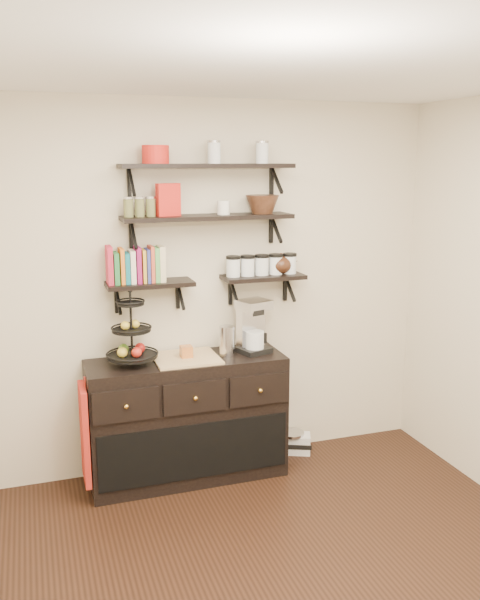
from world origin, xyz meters
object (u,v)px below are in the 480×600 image
(sideboard, at_px, (187,418))
(fruit_stand, at_px, (132,340))
(coffee_maker, at_px, (253,327))
(radio, at_px, (292,442))

(sideboard, relative_size, fruit_stand, 2.75)
(sideboard, height_order, coffee_maker, coffee_maker)
(sideboard, bearing_deg, radio, 7.74)
(sideboard, bearing_deg, fruit_stand, 179.44)
(coffee_maker, height_order, radio, coffee_maker)
(fruit_stand, bearing_deg, sideboard, -0.56)
(radio, bearing_deg, fruit_stand, -151.73)
(coffee_maker, xyz_separation_m, radio, (0.37, 0.09, -1.00))
(sideboard, bearing_deg, coffee_maker, 3.00)
(fruit_stand, relative_size, radio, 1.61)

